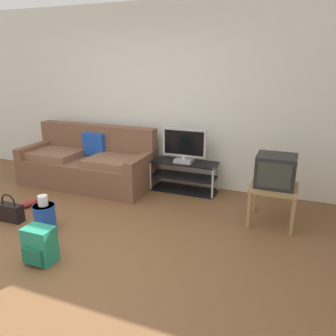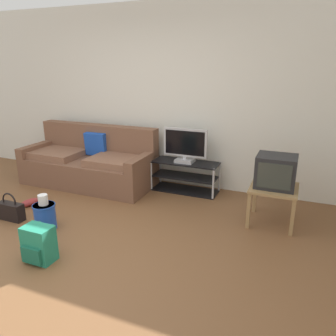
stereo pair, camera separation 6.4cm
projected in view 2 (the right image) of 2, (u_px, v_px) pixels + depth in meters
name	position (u px, v px, depth m)	size (l,w,h in m)	color
ground_plane	(59.00, 255.00, 3.36)	(9.00, 9.80, 0.02)	brown
wall_back	(157.00, 97.00, 5.10)	(9.00, 0.10, 2.70)	silver
couch	(90.00, 163.00, 5.23)	(2.06, 0.87, 0.90)	brown
tv_stand	(185.00, 176.00, 4.94)	(0.99, 0.38, 0.46)	black
flat_tv	(185.00, 146.00, 4.77)	(0.65, 0.22, 0.50)	#B2B2B7
side_table	(274.00, 193.00, 3.88)	(0.54, 0.54, 0.46)	#9E7A4C
crt_tv	(276.00, 171.00, 3.82)	(0.45, 0.39, 0.38)	#232326
backpack	(39.00, 244.00, 3.19)	(0.29, 0.26, 0.36)	#238466
handbag	(11.00, 210.00, 4.05)	(0.35, 0.13, 0.35)	black
cleaning_bucket	(45.00, 215.00, 3.81)	(0.26, 0.26, 0.42)	blue
sneakers_pair	(36.00, 204.00, 4.43)	(0.38, 0.30, 0.09)	#993333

